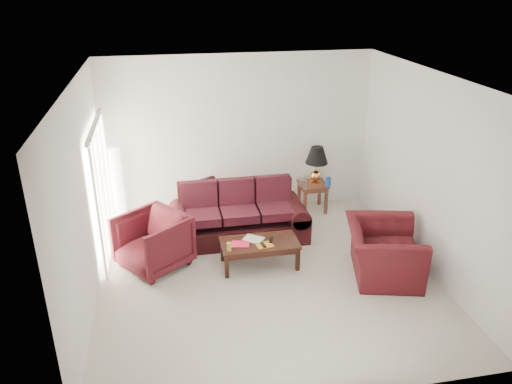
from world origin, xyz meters
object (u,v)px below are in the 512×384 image
Objects in this scene: floor_lamp at (118,187)px; coffee_table at (259,254)px; end_table at (312,197)px; armchair_left at (153,242)px; sofa at (239,214)px; armchair_right at (383,251)px.

coffee_table is at bearing -40.04° from floor_lamp.
armchair_left is (-3.05, -1.52, 0.16)m from end_table.
armchair_right is at bearing -33.91° from sofa.
floor_lamp is 1.22× the size of armchair_right.
floor_lamp reaches higher than armchair_left.
floor_lamp is (-3.63, 0.05, 0.47)m from end_table.
sofa is at bearing 76.40° from armchair_left.
floor_lamp is 2.94m from coffee_table.
armchair_left is (-1.45, -0.65, -0.04)m from sofa.
end_table is 0.46× the size of armchair_right.
sofa is 1.90× the size of armchair_right.
armchair_right reaches higher than coffee_table.
armchair_left is 1.68m from coffee_table.
end_table is 3.66m from floor_lamp.
floor_lamp is at bearing 162.74° from armchair_left.
sofa is at bearing 117.20° from coffee_table.
end_table is at bearing 32.83° from sofa.
floor_lamp reaches higher than coffee_table.
floor_lamp is at bearing 179.21° from end_table.
sofa is 1.56× the size of floor_lamp.
armchair_right reaches higher than end_table.
armchair_left is (0.58, -1.57, -0.31)m from floor_lamp.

